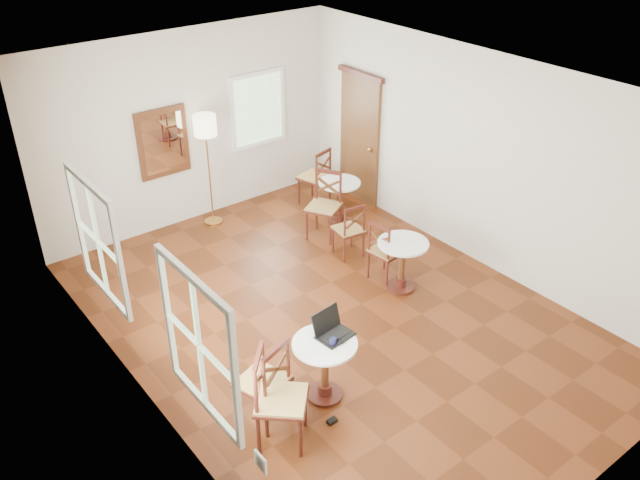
{
  "coord_description": "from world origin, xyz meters",
  "views": [
    {
      "loc": [
        -4.35,
        -5.28,
        5.13
      ],
      "look_at": [
        0.0,
        0.3,
        1.0
      ],
      "focal_mm": 37.34,
      "sensor_mm": 36.0,
      "label": 1
    }
  ],
  "objects_px": {
    "chair_mid_a": "(349,230)",
    "water_glass": "(322,328)",
    "cafe_table_back": "(339,197)",
    "navy_mug": "(333,342)",
    "chair_mid_b": "(385,251)",
    "cafe_table_mid": "(402,260)",
    "laptop": "(331,329)",
    "mouse": "(341,342)",
    "chair_near_b": "(278,399)",
    "cafe_table_near": "(325,364)",
    "floor_lamp": "(206,133)",
    "chair_back_a": "(316,177)",
    "chair_near_a": "(264,382)",
    "chair_back_b": "(324,206)",
    "power_adapter": "(332,421)"
  },
  "relations": [
    {
      "from": "chair_near_a",
      "to": "navy_mug",
      "type": "distance_m",
      "value": 0.81
    },
    {
      "from": "chair_near_b",
      "to": "chair_mid_b",
      "type": "height_order",
      "value": "chair_near_b"
    },
    {
      "from": "chair_near_b",
      "to": "navy_mug",
      "type": "distance_m",
      "value": 0.83
    },
    {
      "from": "cafe_table_back",
      "to": "chair_back_b",
      "type": "distance_m",
      "value": 0.51
    },
    {
      "from": "cafe_table_back",
      "to": "power_adapter",
      "type": "xyz_separation_m",
      "value": [
        -2.83,
        -3.33,
        -0.41
      ]
    },
    {
      "from": "cafe_table_back",
      "to": "navy_mug",
      "type": "xyz_separation_m",
      "value": [
        -2.59,
        -3.05,
        0.34
      ]
    },
    {
      "from": "floor_lamp",
      "to": "water_glass",
      "type": "height_order",
      "value": "floor_lamp"
    },
    {
      "from": "chair_mid_a",
      "to": "water_glass",
      "type": "height_order",
      "value": "chair_mid_a"
    },
    {
      "from": "chair_mid_a",
      "to": "mouse",
      "type": "height_order",
      "value": "chair_mid_a"
    },
    {
      "from": "chair_near_a",
      "to": "chair_mid_a",
      "type": "xyz_separation_m",
      "value": [
        2.79,
        1.98,
        -0.08
      ]
    },
    {
      "from": "chair_mid_b",
      "to": "navy_mug",
      "type": "relative_size",
      "value": 8.6
    },
    {
      "from": "water_glass",
      "to": "chair_mid_b",
      "type": "bearing_deg",
      "value": 29.81
    },
    {
      "from": "chair_mid_a",
      "to": "laptop",
      "type": "xyz_separation_m",
      "value": [
        -1.95,
        -2.01,
        0.37
      ]
    },
    {
      "from": "chair_back_b",
      "to": "laptop",
      "type": "xyz_separation_m",
      "value": [
        -2.03,
        -2.69,
        0.28
      ]
    },
    {
      "from": "chair_near_a",
      "to": "mouse",
      "type": "bearing_deg",
      "value": 147.4
    },
    {
      "from": "chair_near_b",
      "to": "floor_lamp",
      "type": "xyz_separation_m",
      "value": [
        1.78,
        4.4,
        0.98
      ]
    },
    {
      "from": "chair_mid_b",
      "to": "power_adapter",
      "type": "relative_size",
      "value": 8.33
    },
    {
      "from": "cafe_table_back",
      "to": "chair_near_a",
      "type": "relative_size",
      "value": 0.69
    },
    {
      "from": "chair_back_a",
      "to": "laptop",
      "type": "height_order",
      "value": "laptop"
    },
    {
      "from": "chair_mid_a",
      "to": "chair_back_b",
      "type": "distance_m",
      "value": 0.69
    },
    {
      "from": "floor_lamp",
      "to": "chair_back_a",
      "type": "bearing_deg",
      "value": -15.86
    },
    {
      "from": "chair_near_b",
      "to": "power_adapter",
      "type": "relative_size",
      "value": 10.06
    },
    {
      "from": "chair_back_a",
      "to": "floor_lamp",
      "type": "height_order",
      "value": "floor_lamp"
    },
    {
      "from": "chair_back_a",
      "to": "floor_lamp",
      "type": "relative_size",
      "value": 0.55
    },
    {
      "from": "chair_near_b",
      "to": "power_adapter",
      "type": "height_order",
      "value": "chair_near_b"
    },
    {
      "from": "cafe_table_back",
      "to": "chair_near_b",
      "type": "xyz_separation_m",
      "value": [
        -3.38,
        -3.18,
        0.11
      ]
    },
    {
      "from": "cafe_table_near",
      "to": "mouse",
      "type": "xyz_separation_m",
      "value": [
        0.13,
        -0.11,
        0.3
      ]
    },
    {
      "from": "chair_back_b",
      "to": "navy_mug",
      "type": "bearing_deg",
      "value": -66.63
    },
    {
      "from": "chair_mid_a",
      "to": "chair_mid_b",
      "type": "xyz_separation_m",
      "value": [
        -0.01,
        -0.78,
        0.02
      ]
    },
    {
      "from": "chair_mid_a",
      "to": "water_glass",
      "type": "xyz_separation_m",
      "value": [
        -1.99,
        -1.91,
        0.35
      ]
    },
    {
      "from": "chair_back_a",
      "to": "laptop",
      "type": "relative_size",
      "value": 2.43
    },
    {
      "from": "cafe_table_mid",
      "to": "laptop",
      "type": "distance_m",
      "value": 2.19
    },
    {
      "from": "cafe_table_back",
      "to": "mouse",
      "type": "bearing_deg",
      "value": -129.21
    },
    {
      "from": "chair_near_b",
      "to": "water_glass",
      "type": "height_order",
      "value": "chair_near_b"
    },
    {
      "from": "chair_near_b",
      "to": "laptop",
      "type": "distance_m",
      "value": 0.96
    },
    {
      "from": "cafe_table_near",
      "to": "chair_mid_b",
      "type": "relative_size",
      "value": 0.81
    },
    {
      "from": "cafe_table_near",
      "to": "chair_near_b",
      "type": "relative_size",
      "value": 0.67
    },
    {
      "from": "chair_near_b",
      "to": "mouse",
      "type": "bearing_deg",
      "value": -39.98
    },
    {
      "from": "chair_mid_a",
      "to": "mouse",
      "type": "relative_size",
      "value": 7.88
    },
    {
      "from": "chair_near_a",
      "to": "chair_mid_b",
      "type": "height_order",
      "value": "chair_near_a"
    },
    {
      "from": "cafe_table_near",
      "to": "chair_back_a",
      "type": "xyz_separation_m",
      "value": [
        2.73,
        3.71,
        0.04
      ]
    },
    {
      "from": "power_adapter",
      "to": "chair_mid_b",
      "type": "bearing_deg",
      "value": 36.3
    },
    {
      "from": "chair_mid_b",
      "to": "chair_back_b",
      "type": "height_order",
      "value": "chair_back_b"
    },
    {
      "from": "chair_near_a",
      "to": "chair_back_b",
      "type": "height_order",
      "value": "chair_back_b"
    },
    {
      "from": "cafe_table_back",
      "to": "water_glass",
      "type": "relative_size",
      "value": 8.17
    },
    {
      "from": "cafe_table_mid",
      "to": "laptop",
      "type": "xyz_separation_m",
      "value": [
        -1.95,
        -0.92,
        0.35
      ]
    },
    {
      "from": "chair_mid_a",
      "to": "chair_back_b",
      "type": "relative_size",
      "value": 0.83
    },
    {
      "from": "chair_near_b",
      "to": "floor_lamp",
      "type": "bearing_deg",
      "value": 21.09
    },
    {
      "from": "navy_mug",
      "to": "water_glass",
      "type": "bearing_deg",
      "value": 77.74
    },
    {
      "from": "laptop",
      "to": "mouse",
      "type": "relative_size",
      "value": 3.73
    }
  ]
}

